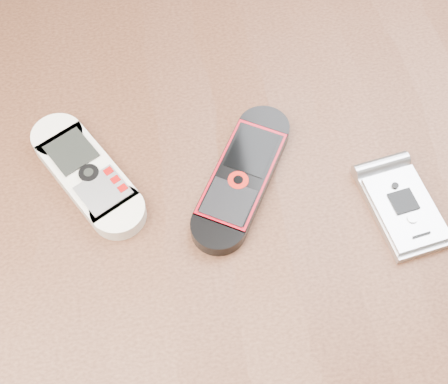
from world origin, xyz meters
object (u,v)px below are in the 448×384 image
at_px(nokia_white, 87,174).
at_px(motorola_razr, 403,208).
at_px(table, 219,247).
at_px(nokia_black_red, 242,176).

relative_size(nokia_white, motorola_razr, 1.47).
height_order(table, motorola_razr, motorola_razr).
bearing_deg(nokia_black_red, table, -116.71).
bearing_deg(table, nokia_white, 161.73).
bearing_deg(table, nokia_black_red, 32.68).
xyz_separation_m(nokia_white, nokia_black_red, (0.14, -0.02, -0.00)).
bearing_deg(nokia_white, motorola_razr, -45.78).
distance_m(table, nokia_black_red, 0.12).
bearing_deg(motorola_razr, table, 157.16).
bearing_deg(nokia_black_red, motorola_razr, 9.35).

